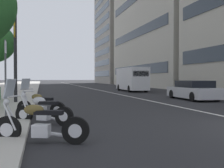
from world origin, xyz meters
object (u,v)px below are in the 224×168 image
object	(u,v)px
motorcycle_under_tarp	(39,124)
car_following_behind	(193,90)
motorcycle_by_sign_pole	(40,106)
street_lamp_with_banners	(20,8)
parking_sign_by_curb	(6,71)
delivery_van_ahead	(132,79)
motorcycle_nearest_camera	(43,112)

from	to	relation	value
motorcycle_under_tarp	car_following_behind	xyz separation A→B (m)	(10.23, -10.18, 0.20)
motorcycle_by_sign_pole	car_following_behind	bearing A→B (deg)	-111.83
motorcycle_by_sign_pole	street_lamp_with_banners	distance (m)	7.46
motorcycle_under_tarp	motorcycle_by_sign_pole	world-z (taller)	motorcycle_by_sign_pole
motorcycle_under_tarp	parking_sign_by_curb	world-z (taller)	parking_sign_by_curb
delivery_van_ahead	street_lamp_with_banners	distance (m)	17.28
motorcycle_by_sign_pole	car_following_behind	size ratio (longest dim) A/B	0.39
motorcycle_by_sign_pole	motorcycle_nearest_camera	bearing A→B (deg)	131.06
motorcycle_under_tarp	delivery_van_ahead	xyz separation A→B (m)	(22.39, -9.86, 0.96)
motorcycle_nearest_camera	parking_sign_by_curb	size ratio (longest dim) A/B	0.69
car_following_behind	motorcycle_under_tarp	bearing A→B (deg)	137.12
motorcycle_nearest_camera	motorcycle_under_tarp	bearing A→B (deg)	121.06
parking_sign_by_curb	street_lamp_with_banners	bearing A→B (deg)	-0.40
motorcycle_nearest_camera	street_lamp_with_banners	size ratio (longest dim) A/B	0.20
motorcycle_under_tarp	motorcycle_nearest_camera	world-z (taller)	motorcycle_under_tarp
motorcycle_under_tarp	motorcycle_by_sign_pole	xyz separation A→B (m)	(4.13, 0.01, 0.00)
delivery_van_ahead	motorcycle_by_sign_pole	bearing A→B (deg)	152.63
motorcycle_under_tarp	car_following_behind	size ratio (longest dim) A/B	0.46
car_following_behind	parking_sign_by_curb	size ratio (longest dim) A/B	1.77
motorcycle_under_tarp	motorcycle_nearest_camera	distance (m)	2.57
motorcycle_by_sign_pole	delivery_van_ahead	bearing A→B (deg)	-81.14
motorcycle_by_sign_pole	street_lamp_with_banners	size ratio (longest dim) A/B	0.20
motorcycle_nearest_camera	parking_sign_by_curb	distance (m)	1.90
parking_sign_by_curb	car_following_behind	bearing A→B (deg)	-58.29
motorcycle_under_tarp	parking_sign_by_curb	distance (m)	3.67
motorcycle_by_sign_pole	motorcycle_under_tarp	bearing A→B (deg)	127.32
motorcycle_nearest_camera	delivery_van_ahead	bearing A→B (deg)	-82.97
motorcycle_nearest_camera	motorcycle_by_sign_pole	xyz separation A→B (m)	(1.56, 0.10, 0.03)
parking_sign_by_curb	street_lamp_with_banners	size ratio (longest dim) A/B	0.29
motorcycle_nearest_camera	street_lamp_with_banners	world-z (taller)	street_lamp_with_banners
delivery_van_ahead	motorcycle_under_tarp	bearing A→B (deg)	157.24
parking_sign_by_curb	delivery_van_ahead	bearing A→B (deg)	-29.81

